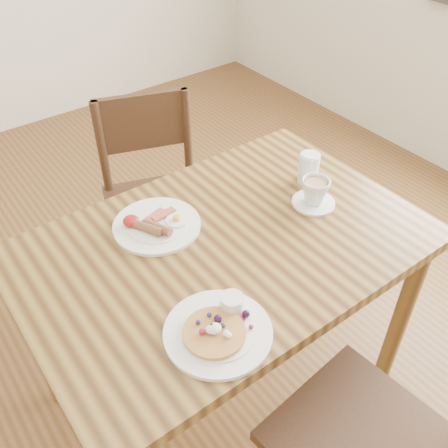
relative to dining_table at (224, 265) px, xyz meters
name	(u,v)px	position (x,y,z in m)	size (l,w,h in m)	color
ground	(224,382)	(0.00, 0.00, -0.65)	(5.00, 5.00, 0.00)	#583719
dining_table	(224,265)	(0.00, 0.00, 0.00)	(1.20, 0.80, 0.75)	brown
chair_far	(155,194)	(0.12, 0.64, -0.16)	(0.53, 0.53, 0.88)	#3E2416
pancake_plate	(219,329)	(-0.21, -0.26, 0.11)	(0.27, 0.27, 0.06)	white
breakfast_plate	(156,225)	(-0.13, 0.18, 0.11)	(0.27, 0.27, 0.04)	white
teacup_saucer	(315,193)	(0.34, -0.03, 0.14)	(0.14, 0.14, 0.09)	white
water_glass	(309,168)	(0.42, 0.08, 0.15)	(0.07, 0.07, 0.11)	silver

